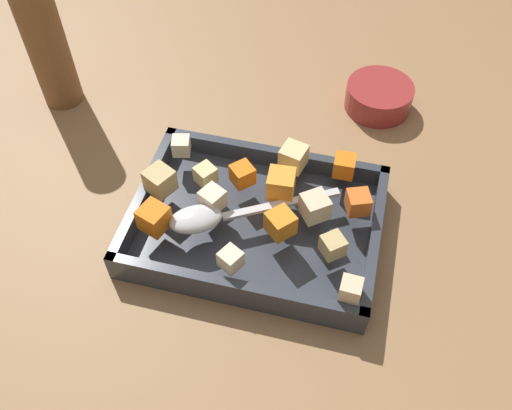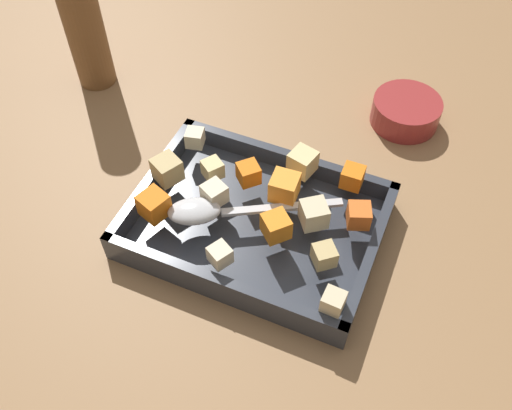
{
  "view_description": "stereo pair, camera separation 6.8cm",
  "coord_description": "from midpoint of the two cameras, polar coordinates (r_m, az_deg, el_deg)",
  "views": [
    {
      "loc": [
        0.11,
        -0.41,
        0.59
      ],
      "look_at": [
        0.01,
        0.01,
        0.05
      ],
      "focal_mm": 39.76,
      "sensor_mm": 36.0,
      "label": 1
    },
    {
      "loc": [
        0.18,
        -0.38,
        0.59
      ],
      "look_at": [
        0.01,
        0.01,
        0.05
      ],
      "focal_mm": 39.76,
      "sensor_mm": 36.0,
      "label": 2
    }
  ],
  "objects": [
    {
      "name": "serving_spoon",
      "position": [
        0.68,
        -7.83,
        -1.4
      ],
      "size": [
        0.2,
        0.13,
        0.02
      ],
      "rotation": [
        0.0,
        0.0,
        0.51
      ],
      "color": "silver",
      "rests_on": "baking_dish"
    },
    {
      "name": "potato_chunk_under_handle",
      "position": [
        0.62,
        6.4,
        -8.62
      ],
      "size": [
        0.02,
        0.02,
        0.02
      ],
      "primitive_type": "cube",
      "rotation": [
        0.0,
        0.0,
        1.52
      ],
      "color": "beige",
      "rests_on": "baking_dish"
    },
    {
      "name": "pepper_mill",
      "position": [
        0.89,
        -22.7,
        15.19
      ],
      "size": [
        0.06,
        0.06,
        0.24
      ],
      "color": "brown",
      "rests_on": "ground_plane"
    },
    {
      "name": "carrot_chunk_rim_edge",
      "position": [
        0.72,
        6.23,
        3.79
      ],
      "size": [
        0.03,
        0.03,
        0.03
      ],
      "primitive_type": "cube",
      "rotation": [
        0.0,
        0.0,
        3.16
      ],
      "color": "orange",
      "rests_on": "baking_dish"
    },
    {
      "name": "potato_chunk_far_left",
      "position": [
        0.65,
        4.77,
        -4.29
      ],
      "size": [
        0.03,
        0.03,
        0.02
      ],
      "primitive_type": "cube",
      "rotation": [
        0.0,
        0.0,
        0.69
      ],
      "color": "tan",
      "rests_on": "baking_dish"
    },
    {
      "name": "small_prep_bowl",
      "position": [
        0.88,
        10.08,
        10.57
      ],
      "size": [
        0.1,
        0.1,
        0.04
      ],
      "primitive_type": "cylinder",
      "color": "maroon",
      "rests_on": "ground_plane"
    },
    {
      "name": "ground_plane",
      "position": [
        0.72,
        -3.48,
        -2.97
      ],
      "size": [
        4.0,
        4.0,
        0.0
      ],
      "primitive_type": "plane",
      "color": "#936D47"
    },
    {
      "name": "potato_chunk_corner_ne",
      "position": [
        0.76,
        -10.12,
        5.75
      ],
      "size": [
        0.03,
        0.03,
        0.02
      ],
      "primitive_type": "cube",
      "rotation": [
        0.0,
        0.0,
        0.24
      ],
      "color": "beige",
      "rests_on": "baking_dish"
    },
    {
      "name": "potato_chunk_far_right",
      "position": [
        0.69,
        -7.27,
        0.33
      ],
      "size": [
        0.03,
        0.03,
        0.03
      ],
      "primitive_type": "cube",
      "rotation": [
        0.0,
        0.0,
        4.24
      ],
      "color": "beige",
      "rests_on": "baking_dish"
    },
    {
      "name": "carrot_chunk_near_spoon",
      "position": [
        0.66,
        -0.47,
        -2.04
      ],
      "size": [
        0.04,
        0.04,
        0.03
      ],
      "primitive_type": "cube",
      "rotation": [
        0.0,
        0.0,
        2.4
      ],
      "color": "orange",
      "rests_on": "baking_dish"
    },
    {
      "name": "carrot_chunk_heap_top",
      "position": [
        0.68,
        -13.07,
        -1.47
      ],
      "size": [
        0.04,
        0.04,
        0.03
      ],
      "primitive_type": "cube",
      "rotation": [
        0.0,
        0.0,
        5.94
      ],
      "color": "orange",
      "rests_on": "baking_dish"
    },
    {
      "name": "potato_chunk_front_center",
      "position": [
        0.68,
        3.09,
        -0.34
      ],
      "size": [
        0.04,
        0.04,
        0.03
      ],
      "primitive_type": "cube",
      "rotation": [
        0.0,
        0.0,
        0.65
      ],
      "color": "beige",
      "rests_on": "baking_dish"
    },
    {
      "name": "potato_chunk_corner_nw",
      "position": [
        0.72,
        -7.82,
        2.88
      ],
      "size": [
        0.03,
        0.03,
        0.02
      ],
      "primitive_type": "cube",
      "rotation": [
        0.0,
        0.0,
        4.1
      ],
      "color": "#E0CC89",
      "rests_on": "baking_dish"
    },
    {
      "name": "carrot_chunk_mid_right",
      "position": [
        0.69,
        7.46,
        0.09
      ],
      "size": [
        0.03,
        0.03,
        0.03
      ],
      "primitive_type": "cube",
      "rotation": [
        0.0,
        0.0,
        1.94
      ],
      "color": "orange",
      "rests_on": "baking_dish"
    },
    {
      "name": "carrot_chunk_mid_left",
      "position": [
        0.7,
        -0.26,
        1.96
      ],
      "size": [
        0.04,
        0.04,
        0.03
      ],
      "primitive_type": "cube",
      "rotation": [
        0.0,
        0.0,
        0.07
      ],
      "color": "orange",
      "rests_on": "baking_dish"
    },
    {
      "name": "potato_chunk_back_center",
      "position": [
        0.72,
        -12.36,
        2.25
      ],
      "size": [
        0.04,
        0.04,
        0.03
      ],
      "primitive_type": "cube",
      "rotation": [
        0.0,
        0.0,
        4.23
      ],
      "color": "tan",
      "rests_on": "baking_dish"
    },
    {
      "name": "potato_chunk_center",
      "position": [
        0.73,
        1.11,
        4.69
      ],
      "size": [
        0.04,
        0.04,
        0.03
      ],
      "primitive_type": "cube",
      "rotation": [
        0.0,
        0.0,
        4.47
      ],
      "color": "#E0CC89",
      "rests_on": "baking_dish"
    },
    {
      "name": "potato_chunk_near_left",
      "position": [
        0.64,
        -5.64,
        -5.65
      ],
      "size": [
        0.03,
        0.03,
        0.02
      ],
      "primitive_type": "cube",
      "rotation": [
        0.0,
        0.0,
        1.06
      ],
      "color": "beige",
      "rests_on": "baking_dish"
    },
    {
      "name": "baking_dish",
      "position": [
        0.72,
        -2.73,
        -2.14
      ],
      "size": [
        0.31,
        0.22,
        0.04
      ],
      "color": "#333842",
      "rests_on": "ground_plane"
    },
    {
      "name": "carrot_chunk_heap_side",
      "position": [
        0.71,
        -4.13,
        2.91
      ],
      "size": [
        0.04,
        0.04,
        0.03
      ],
      "primitive_type": "cube",
      "rotation": [
        0.0,
        0.0,
        3.94
      ],
      "color": "orange",
      "rests_on": "baking_dish"
    }
  ]
}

